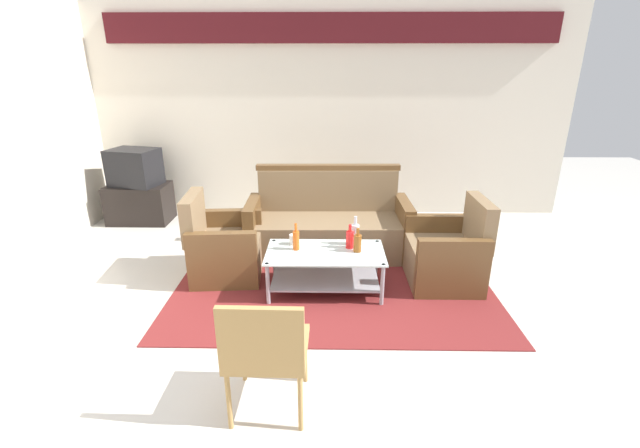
{
  "coord_description": "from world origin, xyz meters",
  "views": [
    {
      "loc": [
        -0.04,
        -3.0,
        2.05
      ],
      "look_at": [
        -0.1,
        0.74,
        0.65
      ],
      "focal_mm": 24.15,
      "sensor_mm": 36.0,
      "label": 1
    }
  ],
  "objects_px": {
    "bottle_clear": "(355,234)",
    "cup": "(294,239)",
    "tv_stand": "(140,203)",
    "television": "(135,167)",
    "coffee_table": "(325,265)",
    "bottle_orange": "(296,240)",
    "bottle_brown": "(357,243)",
    "couch": "(328,227)",
    "wicker_chair": "(265,347)",
    "armchair_right": "(447,255)",
    "bottle_red": "(350,239)",
    "armchair_left": "(224,248)"
  },
  "relations": [
    {
      "from": "couch",
      "to": "tv_stand",
      "type": "distance_m",
      "value": 2.76
    },
    {
      "from": "couch",
      "to": "cup",
      "type": "bearing_deg",
      "value": 64.34
    },
    {
      "from": "bottle_orange",
      "to": "bottle_red",
      "type": "distance_m",
      "value": 0.51
    },
    {
      "from": "bottle_clear",
      "to": "wicker_chair",
      "type": "xyz_separation_m",
      "value": [
        -0.63,
        -1.74,
        -0.02
      ]
    },
    {
      "from": "armchair_left",
      "to": "cup",
      "type": "bearing_deg",
      "value": 72.86
    },
    {
      "from": "tv_stand",
      "to": "bottle_red",
      "type": "bearing_deg",
      "value": -33.06
    },
    {
      "from": "couch",
      "to": "armchair_right",
      "type": "distance_m",
      "value": 1.36
    },
    {
      "from": "couch",
      "to": "bottle_red",
      "type": "relative_size",
      "value": 7.71
    },
    {
      "from": "bottle_brown",
      "to": "bottle_red",
      "type": "distance_m",
      "value": 0.11
    },
    {
      "from": "coffee_table",
      "to": "tv_stand",
      "type": "bearing_deg",
      "value": 143.26
    },
    {
      "from": "couch",
      "to": "wicker_chair",
      "type": "bearing_deg",
      "value": 80.38
    },
    {
      "from": "bottle_orange",
      "to": "couch",
      "type": "bearing_deg",
      "value": 70.56
    },
    {
      "from": "cup",
      "to": "tv_stand",
      "type": "height_order",
      "value": "tv_stand"
    },
    {
      "from": "armchair_right",
      "to": "bottle_orange",
      "type": "height_order",
      "value": "armchair_right"
    },
    {
      "from": "coffee_table",
      "to": "bottle_orange",
      "type": "relative_size",
      "value": 4.22
    },
    {
      "from": "coffee_table",
      "to": "bottle_clear",
      "type": "distance_m",
      "value": 0.42
    },
    {
      "from": "coffee_table",
      "to": "television",
      "type": "distance_m",
      "value": 3.21
    },
    {
      "from": "coffee_table",
      "to": "bottle_orange",
      "type": "height_order",
      "value": "bottle_orange"
    },
    {
      "from": "bottle_brown",
      "to": "wicker_chair",
      "type": "distance_m",
      "value": 1.69
    },
    {
      "from": "bottle_orange",
      "to": "tv_stand",
      "type": "distance_m",
      "value": 2.94
    },
    {
      "from": "bottle_clear",
      "to": "bottle_orange",
      "type": "xyz_separation_m",
      "value": [
        -0.56,
        -0.13,
        -0.01
      ]
    },
    {
      "from": "bottle_clear",
      "to": "cup",
      "type": "height_order",
      "value": "bottle_clear"
    },
    {
      "from": "television",
      "to": "wicker_chair",
      "type": "distance_m",
      "value": 4.1
    },
    {
      "from": "armchair_left",
      "to": "coffee_table",
      "type": "distance_m",
      "value": 1.08
    },
    {
      "from": "armchair_left",
      "to": "television",
      "type": "height_order",
      "value": "television"
    },
    {
      "from": "armchair_right",
      "to": "wicker_chair",
      "type": "bearing_deg",
      "value": 138.9
    },
    {
      "from": "tv_stand",
      "to": "television",
      "type": "xyz_separation_m",
      "value": [
        0.0,
        0.0,
        0.5
      ]
    },
    {
      "from": "armchair_right",
      "to": "coffee_table",
      "type": "xyz_separation_m",
      "value": [
        -1.19,
        -0.21,
        -0.02
      ]
    },
    {
      "from": "bottle_red",
      "to": "television",
      "type": "xyz_separation_m",
      "value": [
        -2.77,
        1.81,
        0.26
      ]
    },
    {
      "from": "bottle_orange",
      "to": "armchair_left",
      "type": "bearing_deg",
      "value": 159.22
    },
    {
      "from": "bottle_red",
      "to": "tv_stand",
      "type": "relative_size",
      "value": 0.29
    },
    {
      "from": "bottle_brown",
      "to": "television",
      "type": "height_order",
      "value": "television"
    },
    {
      "from": "bottle_orange",
      "to": "armchair_right",
      "type": "bearing_deg",
      "value": 6.3
    },
    {
      "from": "couch",
      "to": "bottle_brown",
      "type": "distance_m",
      "value": 0.95
    },
    {
      "from": "cup",
      "to": "television",
      "type": "relative_size",
      "value": 0.15
    },
    {
      "from": "cup",
      "to": "bottle_brown",
      "type": "bearing_deg",
      "value": -14.66
    },
    {
      "from": "couch",
      "to": "television",
      "type": "bearing_deg",
      "value": -22.3
    },
    {
      "from": "bottle_orange",
      "to": "bottle_red",
      "type": "bearing_deg",
      "value": 5.43
    },
    {
      "from": "armchair_left",
      "to": "television",
      "type": "relative_size",
      "value": 1.24
    },
    {
      "from": "bottle_brown",
      "to": "tv_stand",
      "type": "distance_m",
      "value": 3.42
    },
    {
      "from": "couch",
      "to": "bottle_red",
      "type": "xyz_separation_m",
      "value": [
        0.2,
        -0.81,
        0.18
      ]
    },
    {
      "from": "coffee_table",
      "to": "cup",
      "type": "bearing_deg",
      "value": 151.39
    },
    {
      "from": "couch",
      "to": "tv_stand",
      "type": "height_order",
      "value": "couch"
    },
    {
      "from": "bottle_red",
      "to": "cup",
      "type": "bearing_deg",
      "value": 172.11
    },
    {
      "from": "bottle_brown",
      "to": "bottle_orange",
      "type": "bearing_deg",
      "value": 176.43
    },
    {
      "from": "bottle_brown",
      "to": "bottle_clear",
      "type": "bearing_deg",
      "value": 94.05
    },
    {
      "from": "armchair_left",
      "to": "bottle_red",
      "type": "xyz_separation_m",
      "value": [
        1.26,
        -0.24,
        0.21
      ]
    },
    {
      "from": "armchair_left",
      "to": "coffee_table",
      "type": "xyz_separation_m",
      "value": [
        1.03,
        -0.33,
        -0.02
      ]
    },
    {
      "from": "bottle_red",
      "to": "wicker_chair",
      "type": "bearing_deg",
      "value": -109.14
    },
    {
      "from": "coffee_table",
      "to": "tv_stand",
      "type": "height_order",
      "value": "tv_stand"
    }
  ]
}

